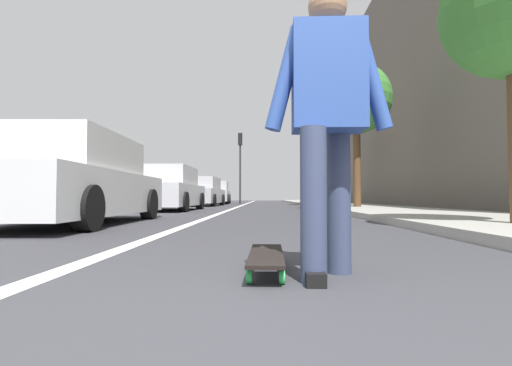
% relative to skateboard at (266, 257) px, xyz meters
% --- Properties ---
extents(ground_plane, '(80.00, 80.00, 0.00)m').
position_rel_skateboard_xyz_m(ground_plane, '(8.51, -0.01, -0.09)').
color(ground_plane, '#38383D').
extents(lane_stripe_white, '(52.00, 0.16, 0.01)m').
position_rel_skateboard_xyz_m(lane_stripe_white, '(18.51, 1.24, -0.09)').
color(lane_stripe_white, silver).
rests_on(lane_stripe_white, ground).
extents(sidewalk_curb, '(52.00, 3.20, 0.12)m').
position_rel_skateboard_xyz_m(sidewalk_curb, '(16.51, -3.60, -0.03)').
color(sidewalk_curb, '#9E9B93').
rests_on(sidewalk_curb, ground).
extents(building_facade, '(40.00, 1.20, 11.82)m').
position_rel_skateboard_xyz_m(building_facade, '(20.51, -6.78, 5.81)').
color(building_facade, '#645C52').
rests_on(building_facade, ground).
extents(skateboard, '(0.84, 0.21, 0.11)m').
position_rel_skateboard_xyz_m(skateboard, '(0.00, 0.00, 0.00)').
color(skateboard, green).
rests_on(skateboard, ground).
extents(skater_person, '(0.46, 0.72, 1.64)m').
position_rel_skateboard_xyz_m(skater_person, '(-0.15, -0.35, 0.84)').
color(skater_person, '#384260').
rests_on(skater_person, ground).
extents(parked_car_near, '(4.52, 2.03, 1.47)m').
position_rel_skateboard_xyz_m(parked_car_near, '(3.86, 3.19, 0.60)').
color(parked_car_near, silver).
rests_on(parked_car_near, ground).
extents(parked_car_mid, '(4.31, 2.03, 1.47)m').
position_rel_skateboard_xyz_m(parked_car_mid, '(10.25, 3.32, 0.61)').
color(parked_car_mid, silver).
rests_on(parked_car_mid, ground).
extents(parked_car_far, '(4.49, 2.03, 1.46)m').
position_rel_skateboard_xyz_m(parked_car_far, '(16.91, 3.25, 0.60)').
color(parked_car_far, '#B7B7BC').
rests_on(parked_car_far, ground).
extents(parked_car_end, '(4.41, 2.11, 1.49)m').
position_rel_skateboard_xyz_m(parked_car_end, '(22.57, 3.32, 0.63)').
color(parked_car_end, '#B7B7BC').
rests_on(parked_car_end, ground).
extents(traffic_light, '(0.33, 0.28, 4.73)m').
position_rel_skateboard_xyz_m(traffic_light, '(22.57, 1.64, 3.15)').
color(traffic_light, '#2D2D2D').
rests_on(traffic_light, ground).
extents(street_tree_mid, '(2.44, 2.44, 5.10)m').
position_rel_skateboard_xyz_m(street_tree_mid, '(10.76, -3.20, 3.76)').
color(street_tree_mid, brown).
rests_on(street_tree_mid, ground).
extents(street_tree_far, '(2.46, 2.46, 4.97)m').
position_rel_skateboard_xyz_m(street_tree_far, '(17.78, -3.20, 3.62)').
color(street_tree_far, brown).
rests_on(street_tree_far, ground).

